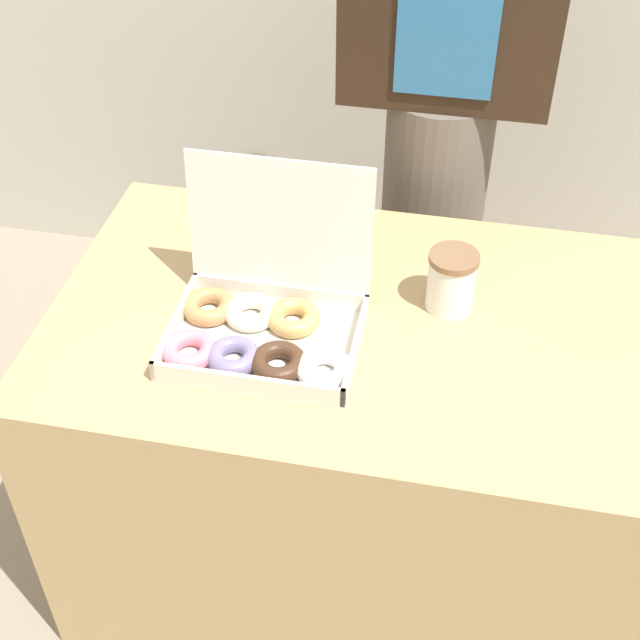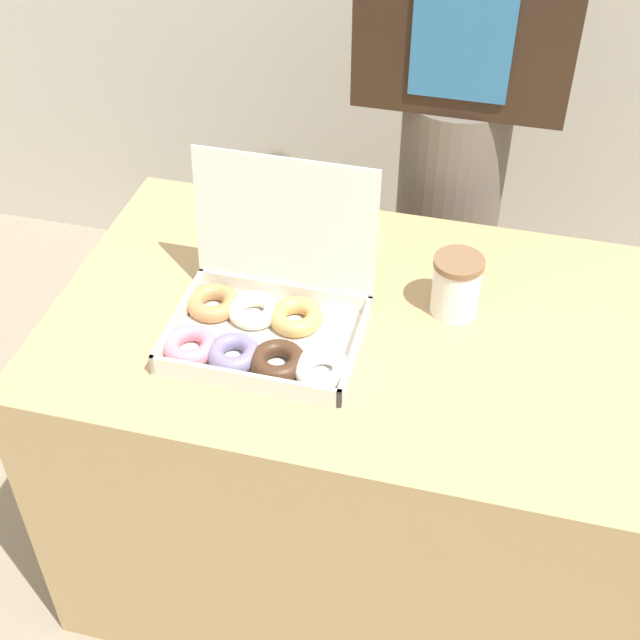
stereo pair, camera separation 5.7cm
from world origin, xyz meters
name	(u,v)px [view 1 (the left image)]	position (x,y,z in m)	size (l,w,h in m)	color
ground_plane	(357,550)	(0.00, 0.00, 0.00)	(14.00, 14.00, 0.00)	gray
table	(362,449)	(0.00, 0.00, 0.35)	(1.14, 0.69, 0.70)	tan
donut_box	(261,321)	(-0.17, -0.09, 0.74)	(0.35, 0.27, 0.29)	silver
coffee_cup	(451,281)	(0.14, 0.07, 0.76)	(0.09, 0.09, 0.11)	white
person_customer	(445,82)	(0.07, 0.56, 0.89)	(0.43, 0.24, 1.65)	#665B51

